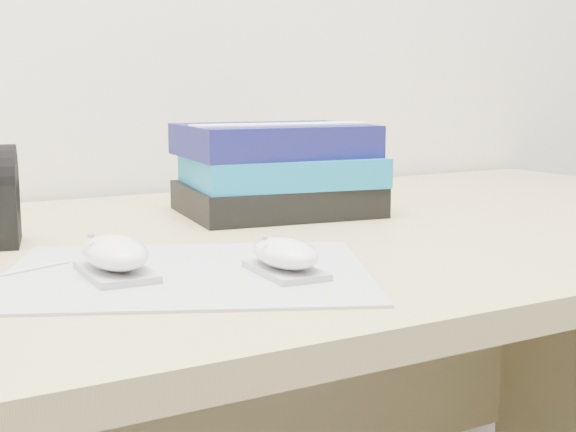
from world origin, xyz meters
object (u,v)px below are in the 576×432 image
desk (254,393)px  mouse_front (285,256)px  mouse_rear (115,256)px  book_stack (277,170)px

desk → mouse_front: 0.39m
mouse_rear → mouse_front: bearing=-26.8°
book_stack → desk: bearing=-139.9°
desk → mouse_rear: bearing=-140.3°
desk → mouse_rear: size_ratio=15.43×
mouse_front → desk: bearing=68.7°
mouse_front → mouse_rear: bearing=153.2°
mouse_front → book_stack: bearing=62.4°
desk → mouse_front: bearing=-111.3°
mouse_rear → book_stack: book_stack is taller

